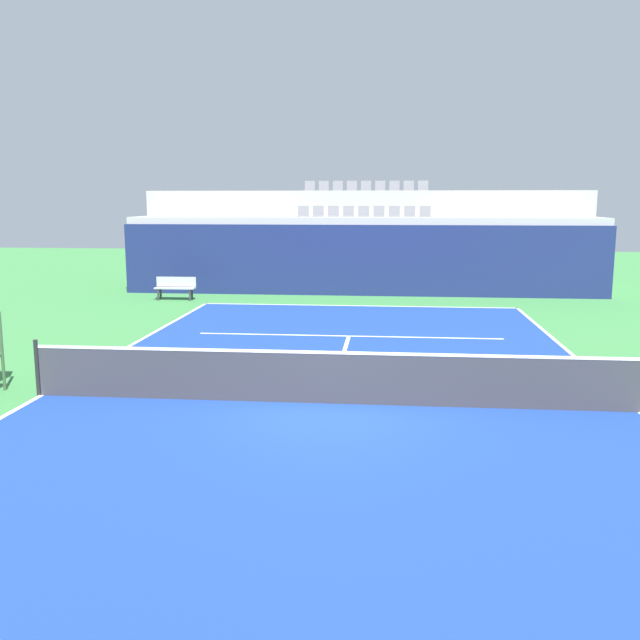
# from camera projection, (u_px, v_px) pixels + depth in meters

# --- Properties ---
(ground_plane) EXTENTS (80.00, 80.00, 0.00)m
(ground_plane) POSITION_uv_depth(u_px,v_px,m) (328.00, 404.00, 12.63)
(ground_plane) COLOR #387A3D
(court_surface) EXTENTS (11.00, 24.00, 0.01)m
(court_surface) POSITION_uv_depth(u_px,v_px,m) (328.00, 404.00, 12.63)
(court_surface) COLOR navy
(court_surface) RESTS_ON ground_plane
(baseline_far) EXTENTS (11.00, 0.10, 0.00)m
(baseline_far) POSITION_uv_depth(u_px,v_px,m) (358.00, 306.00, 24.35)
(baseline_far) COLOR white
(baseline_far) RESTS_ON court_surface
(sideline_left) EXTENTS (0.10, 24.00, 0.00)m
(sideline_left) POSITION_uv_depth(u_px,v_px,m) (42.00, 395.00, 13.16)
(sideline_left) COLOR white
(sideline_left) RESTS_ON court_surface
(sideline_right) EXTENTS (0.10, 24.00, 0.00)m
(sideline_right) POSITION_uv_depth(u_px,v_px,m) (640.00, 412.00, 12.09)
(sideline_right) COLOR white
(sideline_right) RESTS_ON court_surface
(service_line_far) EXTENTS (8.26, 0.10, 0.00)m
(service_line_far) POSITION_uv_depth(u_px,v_px,m) (349.00, 336.00, 18.90)
(service_line_far) COLOR white
(service_line_far) RESTS_ON court_surface
(centre_service_line) EXTENTS (0.10, 6.40, 0.00)m
(centre_service_line) POSITION_uv_depth(u_px,v_px,m) (341.00, 363.00, 15.76)
(centre_service_line) COLOR white
(centre_service_line) RESTS_ON court_surface
(back_wall) EXTENTS (18.75, 0.30, 2.73)m
(back_wall) POSITION_uv_depth(u_px,v_px,m) (362.00, 260.00, 26.86)
(back_wall) COLOR navy
(back_wall) RESTS_ON ground_plane
(stands_tier_lower) EXTENTS (18.75, 2.40, 3.00)m
(stands_tier_lower) POSITION_uv_depth(u_px,v_px,m) (363.00, 254.00, 28.16)
(stands_tier_lower) COLOR #9E9E99
(stands_tier_lower) RESTS_ON ground_plane
(stands_tier_upper) EXTENTS (18.75, 2.40, 4.06)m
(stands_tier_upper) POSITION_uv_depth(u_px,v_px,m) (365.00, 238.00, 30.43)
(stands_tier_upper) COLOR #9E9E99
(stands_tier_upper) RESTS_ON ground_plane
(seating_row_lower) EXTENTS (5.35, 0.44, 0.44)m
(seating_row_lower) POSITION_uv_depth(u_px,v_px,m) (364.00, 214.00, 27.98)
(seating_row_lower) COLOR slate
(seating_row_lower) RESTS_ON stands_tier_lower
(seating_row_upper) EXTENTS (5.35, 0.44, 0.44)m
(seating_row_upper) POSITION_uv_depth(u_px,v_px,m) (366.00, 188.00, 30.16)
(seating_row_upper) COLOR slate
(seating_row_upper) RESTS_ON stands_tier_upper
(tennis_net) EXTENTS (11.08, 0.08, 1.07)m
(tennis_net) POSITION_uv_depth(u_px,v_px,m) (328.00, 377.00, 12.54)
(tennis_net) COLOR black
(tennis_net) RESTS_ON court_surface
(player_bench) EXTENTS (1.50, 0.40, 0.85)m
(player_bench) POSITION_uv_depth(u_px,v_px,m) (175.00, 286.00, 25.79)
(player_bench) COLOR #99999E
(player_bench) RESTS_ON ground_plane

